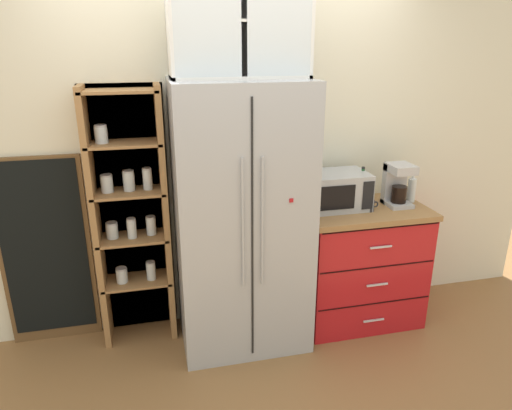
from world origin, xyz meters
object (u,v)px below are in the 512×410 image
(coffee_maker, at_px, (397,184))
(mug_charcoal, at_px, (369,205))
(bottle_green, at_px, (362,188))
(bottle_clear, at_px, (412,187))
(chalkboard_menu, at_px, (46,252))
(microwave, at_px, (336,190))
(refrigerator, at_px, (242,219))

(coffee_maker, xyz_separation_m, mug_charcoal, (-0.25, -0.08, -0.11))
(mug_charcoal, xyz_separation_m, bottle_green, (-0.00, 0.13, 0.09))
(bottle_clear, bearing_deg, mug_charcoal, -163.76)
(bottle_clear, xyz_separation_m, chalkboard_menu, (-2.63, 0.22, -0.34))
(microwave, distance_m, bottle_green, 0.20)
(bottle_green, height_order, chalkboard_menu, chalkboard_menu)
(bottle_green, bearing_deg, microwave, -177.25)
(mug_charcoal, bearing_deg, bottle_clear, 16.24)
(coffee_maker, distance_m, bottle_clear, 0.15)
(coffee_maker, height_order, chalkboard_menu, chalkboard_menu)
(coffee_maker, relative_size, bottle_green, 1.08)
(coffee_maker, xyz_separation_m, bottle_green, (-0.25, 0.05, -0.03))
(coffee_maker, height_order, bottle_clear, coffee_maker)
(microwave, xyz_separation_m, bottle_green, (0.20, 0.01, -0.00))
(bottle_clear, bearing_deg, refrigerator, -176.71)
(mug_charcoal, bearing_deg, chalkboard_menu, 171.47)
(mug_charcoal, distance_m, bottle_clear, 0.42)
(refrigerator, relative_size, microwave, 4.17)
(mug_charcoal, height_order, chalkboard_menu, chalkboard_menu)
(chalkboard_menu, bearing_deg, bottle_clear, -4.78)
(refrigerator, xyz_separation_m, bottle_green, (0.91, 0.10, 0.12))
(microwave, relative_size, bottle_green, 1.53)
(chalkboard_menu, bearing_deg, refrigerator, -12.65)
(microwave, distance_m, coffee_maker, 0.46)
(refrigerator, height_order, microwave, refrigerator)
(coffee_maker, distance_m, mug_charcoal, 0.29)
(refrigerator, relative_size, bottle_green, 6.38)
(microwave, bearing_deg, bottle_green, 2.75)
(bottle_clear, bearing_deg, chalkboard_menu, 175.22)
(mug_charcoal, xyz_separation_m, bottle_clear, (0.39, 0.11, 0.07))
(microwave, height_order, chalkboard_menu, chalkboard_menu)
(microwave, xyz_separation_m, bottle_clear, (0.60, -0.01, -0.02))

